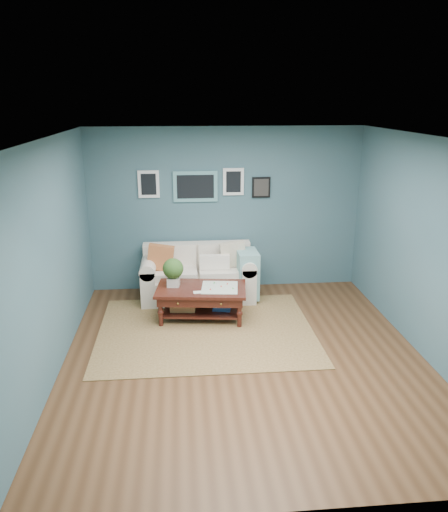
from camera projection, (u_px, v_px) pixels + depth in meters
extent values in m
plane|color=brown|center=(244.00, 356.00, 6.31)|extent=(5.00, 5.00, 0.00)
plane|color=white|center=(247.00, 138.00, 5.49)|extent=(5.00, 5.00, 0.00)
cube|color=#375A64|center=(226.00, 210.00, 8.28)|extent=(4.50, 0.02, 2.70)
cube|color=#375A64|center=(292.00, 360.00, 3.53)|extent=(4.50, 0.02, 2.70)
cube|color=#375A64|center=(51.00, 260.00, 5.71)|extent=(0.02, 5.00, 2.70)
cube|color=#375A64|center=(428.00, 250.00, 6.10)|extent=(0.02, 5.00, 2.70)
cube|color=#5E9A9D|center=(195.00, 187.00, 8.09)|extent=(0.72, 0.03, 0.50)
cube|color=black|center=(195.00, 187.00, 8.07)|extent=(0.60, 0.01, 0.38)
cube|color=white|center=(149.00, 184.00, 8.01)|extent=(0.34, 0.03, 0.44)
cube|color=white|center=(233.00, 182.00, 8.12)|extent=(0.34, 0.03, 0.44)
cube|color=black|center=(261.00, 187.00, 8.19)|extent=(0.30, 0.03, 0.34)
cube|color=brown|center=(206.00, 330.00, 7.00)|extent=(2.99, 2.39, 0.01)
cube|color=silver|center=(198.00, 287.00, 8.10)|extent=(1.34, 0.83, 0.40)
cube|color=silver|center=(197.00, 256.00, 8.27)|extent=(1.76, 0.21, 0.45)
cube|color=silver|center=(149.00, 283.00, 8.00)|extent=(0.23, 0.83, 0.59)
cube|color=silver|center=(246.00, 280.00, 8.14)|extent=(0.23, 0.83, 0.59)
cylinder|color=silver|center=(148.00, 265.00, 7.91)|extent=(0.25, 0.83, 0.25)
cylinder|color=silver|center=(246.00, 263.00, 8.05)|extent=(0.25, 0.83, 0.25)
cube|color=silver|center=(176.00, 273.00, 7.93)|extent=(0.68, 0.53, 0.12)
cube|color=silver|center=(220.00, 272.00, 8.00)|extent=(0.68, 0.53, 0.12)
cube|color=silver|center=(175.00, 254.00, 8.11)|extent=(0.68, 0.11, 0.34)
cube|color=silver|center=(219.00, 253.00, 8.18)|extent=(0.68, 0.11, 0.34)
cube|color=#D05D28|center=(161.00, 257.00, 7.84)|extent=(0.46, 0.16, 0.45)
cube|color=silver|center=(233.00, 254.00, 8.00)|extent=(0.45, 0.17, 0.44)
cube|color=white|center=(215.00, 262.00, 7.90)|extent=(0.47, 0.11, 0.23)
cube|color=#88C3C2|center=(247.00, 274.00, 7.99)|extent=(0.32, 0.52, 0.76)
cube|color=#330D09|center=(201.00, 289.00, 7.27)|extent=(1.38, 0.91, 0.04)
cube|color=#330D09|center=(201.00, 294.00, 7.29)|extent=(1.28, 0.81, 0.13)
cube|color=#330D09|center=(202.00, 311.00, 7.37)|extent=(1.16, 0.69, 0.03)
sphere|color=gold|center=(178.00, 304.00, 6.97)|extent=(0.03, 0.03, 0.03)
sphere|color=gold|center=(221.00, 304.00, 6.95)|extent=(0.03, 0.03, 0.03)
cylinder|color=#330D09|center=(161.00, 312.00, 7.08)|extent=(0.06, 0.06, 0.44)
cylinder|color=#330D09|center=(240.00, 313.00, 7.05)|extent=(0.06, 0.06, 0.44)
cylinder|color=#330D09|center=(166.00, 296.00, 7.63)|extent=(0.06, 0.06, 0.44)
cylinder|color=#330D09|center=(240.00, 297.00, 7.60)|extent=(0.06, 0.06, 0.44)
cube|color=silver|center=(173.00, 282.00, 7.30)|extent=(0.19, 0.19, 0.13)
sphere|color=#28511C|center=(173.00, 269.00, 7.24)|extent=(0.30, 0.30, 0.30)
cube|color=silver|center=(220.00, 287.00, 7.25)|extent=(0.58, 0.58, 0.01)
cube|color=#B27447|center=(183.00, 303.00, 7.34)|extent=(0.40, 0.30, 0.22)
cube|color=navy|center=(222.00, 306.00, 7.36)|extent=(0.28, 0.22, 0.12)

